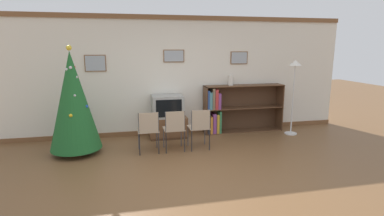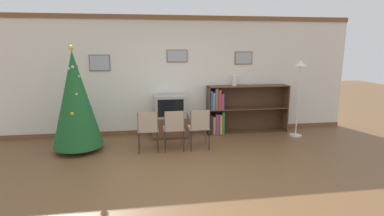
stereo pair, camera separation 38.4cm
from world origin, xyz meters
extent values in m
plane|color=brown|center=(0.00, 0.00, 0.00)|extent=(24.00, 24.00, 0.00)
cube|color=silver|center=(0.00, 2.64, 1.35)|extent=(8.39, 0.08, 2.70)
cube|color=brown|center=(0.00, 2.58, 2.65)|extent=(8.39, 0.03, 0.10)
cube|color=brown|center=(0.00, 2.58, 0.05)|extent=(8.39, 0.03, 0.10)
cube|color=brown|center=(-1.67, 2.59, 1.67)|extent=(0.45, 0.02, 0.36)
cube|color=#9EA8B2|center=(-1.67, 2.57, 1.67)|extent=(0.41, 0.01, 0.32)
cube|color=brown|center=(0.04, 2.59, 1.81)|extent=(0.47, 0.02, 0.28)
cube|color=#9EA8B2|center=(0.04, 2.57, 1.81)|extent=(0.44, 0.01, 0.25)
cube|color=brown|center=(1.61, 2.59, 1.75)|extent=(0.42, 0.02, 0.30)
cube|color=#9EA8B2|center=(1.61, 2.57, 1.75)|extent=(0.39, 0.01, 0.26)
cylinder|color=maroon|center=(-2.02, 1.64, 0.05)|extent=(0.36, 0.36, 0.10)
cone|color=#1E5B28|center=(-2.02, 1.64, 1.02)|extent=(0.95, 0.95, 1.85)
sphere|color=yellow|center=(-2.02, 1.64, 2.00)|extent=(0.10, 0.10, 0.10)
sphere|color=silver|center=(-2.01, 1.56, 1.65)|extent=(0.06, 0.06, 0.06)
sphere|color=silver|center=(-1.96, 1.45, 1.15)|extent=(0.04, 0.04, 0.04)
sphere|color=silver|center=(-1.92, 1.58, 1.47)|extent=(0.04, 0.04, 0.04)
sphere|color=gold|center=(-2.09, 1.84, 1.09)|extent=(0.04, 0.04, 0.04)
sphere|color=#1E4CB2|center=(-1.78, 1.55, 0.93)|extent=(0.06, 0.06, 0.06)
sphere|color=#1E4CB2|center=(-1.96, 1.74, 1.45)|extent=(0.05, 0.05, 0.05)
sphere|color=silver|center=(-2.08, 1.58, 1.62)|extent=(0.05, 0.05, 0.05)
sphere|color=red|center=(-1.97, 1.69, 1.65)|extent=(0.05, 0.05, 0.05)
sphere|color=gold|center=(-2.04, 1.35, 0.81)|extent=(0.06, 0.06, 0.06)
cube|color=#4C311E|center=(-0.17, 2.30, 0.03)|extent=(0.81, 0.51, 0.05)
cube|color=brown|center=(-0.17, 2.30, 0.26)|extent=(0.84, 0.53, 0.42)
cube|color=#9E9E99|center=(-0.17, 2.30, 0.71)|extent=(0.68, 0.50, 0.49)
cube|color=black|center=(-0.17, 2.05, 0.71)|extent=(0.56, 0.01, 0.38)
cube|color=tan|center=(-0.67, 1.42, 0.43)|extent=(0.40, 0.40, 0.02)
cube|color=tan|center=(-0.67, 1.23, 0.63)|extent=(0.35, 0.02, 0.38)
cylinder|color=#4C4C51|center=(-0.85, 1.60, 0.21)|extent=(0.02, 0.02, 0.42)
cylinder|color=#4C4C51|center=(-0.49, 1.60, 0.21)|extent=(0.02, 0.02, 0.42)
cylinder|color=#4C4C51|center=(-0.85, 1.24, 0.21)|extent=(0.02, 0.02, 0.42)
cylinder|color=#4C4C51|center=(-0.49, 1.24, 0.21)|extent=(0.02, 0.02, 0.42)
cylinder|color=#4C4C51|center=(-0.85, 1.24, 0.41)|extent=(0.02, 0.02, 0.82)
cylinder|color=#4C4C51|center=(-0.49, 1.24, 0.41)|extent=(0.02, 0.02, 0.82)
cube|color=tan|center=(-0.17, 1.42, 0.43)|extent=(0.40, 0.40, 0.02)
cube|color=tan|center=(-0.17, 1.23, 0.63)|extent=(0.35, 0.02, 0.38)
cylinder|color=#4C4C51|center=(-0.35, 1.60, 0.21)|extent=(0.02, 0.02, 0.42)
cylinder|color=#4C4C51|center=(0.01, 1.60, 0.21)|extent=(0.02, 0.02, 0.42)
cylinder|color=#4C4C51|center=(-0.35, 1.24, 0.21)|extent=(0.02, 0.02, 0.42)
cylinder|color=#4C4C51|center=(0.01, 1.24, 0.21)|extent=(0.02, 0.02, 0.42)
cylinder|color=#4C4C51|center=(-0.35, 1.24, 0.41)|extent=(0.02, 0.02, 0.82)
cylinder|color=#4C4C51|center=(0.01, 1.24, 0.41)|extent=(0.02, 0.02, 0.82)
cube|color=tan|center=(0.33, 1.42, 0.43)|extent=(0.40, 0.40, 0.02)
cube|color=tan|center=(0.33, 1.23, 0.63)|extent=(0.35, 0.02, 0.38)
cylinder|color=#4C4C51|center=(0.15, 1.60, 0.21)|extent=(0.02, 0.02, 0.42)
cylinder|color=#4C4C51|center=(0.51, 1.60, 0.21)|extent=(0.02, 0.02, 0.42)
cylinder|color=#4C4C51|center=(0.15, 1.24, 0.21)|extent=(0.02, 0.02, 0.42)
cylinder|color=#4C4C51|center=(0.51, 1.24, 0.21)|extent=(0.02, 0.02, 0.42)
cylinder|color=#4C4C51|center=(0.15, 1.24, 0.41)|extent=(0.02, 0.02, 0.82)
cylinder|color=#4C4C51|center=(0.51, 1.24, 0.41)|extent=(0.02, 0.02, 0.82)
cube|color=brown|center=(0.73, 2.40, 0.56)|extent=(0.02, 0.36, 1.12)
cube|color=brown|center=(2.63, 2.40, 0.56)|extent=(0.02, 0.36, 1.12)
cube|color=brown|center=(1.68, 2.40, 1.11)|extent=(1.92, 0.36, 0.02)
cube|color=brown|center=(1.68, 2.40, 0.01)|extent=(1.92, 0.36, 0.02)
cube|color=brown|center=(1.68, 2.40, 0.58)|extent=(1.88, 0.36, 0.02)
cube|color=#492F1E|center=(1.68, 2.57, 0.56)|extent=(1.92, 0.01, 1.12)
cube|color=#232328|center=(0.78, 2.34, 0.24)|extent=(0.06, 0.23, 0.44)
cube|color=orange|center=(0.85, 2.35, 0.22)|extent=(0.05, 0.26, 0.40)
cube|color=#7A3D7F|center=(0.93, 2.36, 0.25)|extent=(0.08, 0.28, 0.46)
cube|color=gold|center=(1.01, 2.36, 0.24)|extent=(0.06, 0.28, 0.44)
cube|color=#337547|center=(1.06, 2.34, 0.27)|extent=(0.05, 0.23, 0.51)
cube|color=#2D4C93|center=(0.78, 2.37, 0.81)|extent=(0.04, 0.30, 0.44)
cube|color=teal|center=(0.83, 2.33, 0.79)|extent=(0.06, 0.21, 0.40)
cube|color=#756047|center=(0.90, 2.35, 0.84)|extent=(0.05, 0.25, 0.49)
cube|color=#B73333|center=(0.97, 2.35, 0.82)|extent=(0.07, 0.26, 0.46)
cube|color=#7A3D7F|center=(1.04, 2.37, 0.78)|extent=(0.06, 0.30, 0.37)
cylinder|color=silver|center=(1.36, 2.43, 1.24)|extent=(0.12, 0.12, 0.23)
torus|color=silver|center=(1.36, 2.43, 1.36)|extent=(0.10, 0.10, 0.02)
cylinder|color=silver|center=(2.69, 1.91, 0.01)|extent=(0.28, 0.28, 0.03)
cylinder|color=silver|center=(2.69, 1.91, 0.81)|extent=(0.03, 0.03, 1.57)
cone|color=white|center=(2.69, 1.91, 1.66)|extent=(0.28, 0.28, 0.12)
camera|label=1|loc=(-1.05, -4.20, 2.02)|focal=28.00mm
camera|label=2|loc=(-0.67, -4.27, 2.02)|focal=28.00mm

